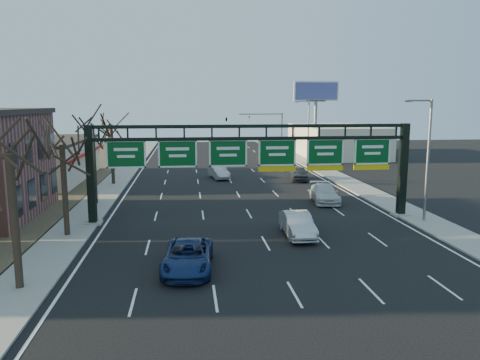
{
  "coord_description": "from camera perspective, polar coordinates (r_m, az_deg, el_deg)",
  "views": [
    {
      "loc": [
        -4.81,
        -26.03,
        8.74
      ],
      "look_at": [
        -1.03,
        7.23,
        3.2
      ],
      "focal_mm": 35.0,
      "sensor_mm": 36.0,
      "label": 1
    }
  ],
  "objects": [
    {
      "name": "sidewalk_left",
      "position": [
        47.52,
        -16.05,
        -1.5
      ],
      "size": [
        3.0,
        120.0,
        0.12
      ],
      "primitive_type": "cube",
      "color": "gray",
      "rests_on": "ground"
    },
    {
      "name": "traffic_signal_mast",
      "position": [
        81.77,
        0.91,
        7.12
      ],
      "size": [
        10.16,
        0.54,
        7.0
      ],
      "color": "black",
      "rests_on": "ground"
    },
    {
      "name": "tree_mid",
      "position": [
        41.81,
        -17.66,
        7.75
      ],
      "size": [
        3.6,
        3.6,
        9.24
      ],
      "color": "black",
      "rests_on": "sidewalk_left"
    },
    {
      "name": "sign_gantry",
      "position": [
        34.63,
        1.82,
        2.58
      ],
      "size": [
        24.6,
        1.2,
        7.2
      ],
      "color": "black",
      "rests_on": "ground"
    },
    {
      "name": "car_blue_suv",
      "position": [
        25.06,
        -6.37,
        -9.23
      ],
      "size": [
        2.95,
        5.64,
        1.51
      ],
      "primitive_type": "imported",
      "rotation": [
        0.0,
        0.0,
        -0.08
      ],
      "color": "navy",
      "rests_on": "ground"
    },
    {
      "name": "tree_near",
      "position": [
        23.47,
        -26.5,
        5.35
      ],
      "size": [
        3.6,
        3.6,
        8.86
      ],
      "color": "black",
      "rests_on": "sidewalk_left"
    },
    {
      "name": "streetlight_far",
      "position": [
        68.35,
        8.22,
        6.23
      ],
      "size": [
        2.15,
        0.22,
        9.0
      ],
      "color": "slate",
      "rests_on": "sidewalk_right"
    },
    {
      "name": "car_silver_distant",
      "position": [
        54.5,
        -2.58,
        0.95
      ],
      "size": [
        2.45,
        4.71,
        1.48
      ],
      "primitive_type": "imported",
      "rotation": [
        0.0,
        0.0,
        0.2
      ],
      "color": "#A2A2A7",
      "rests_on": "ground"
    },
    {
      "name": "tree_gantry",
      "position": [
        32.08,
        -21.01,
        5.87
      ],
      "size": [
        3.6,
        3.6,
        8.48
      ],
      "color": "black",
      "rests_on": "sidewalk_left"
    },
    {
      "name": "cream_strip",
      "position": [
        57.85,
        -23.2,
        2.31
      ],
      "size": [
        10.9,
        18.4,
        4.7
      ],
      "color": "beige",
      "rests_on": "ground"
    },
    {
      "name": "billboard_right",
      "position": [
        73.72,
        9.24,
        9.53
      ],
      "size": [
        7.0,
        0.5,
        12.0
      ],
      "color": "slate",
      "rests_on": "ground"
    },
    {
      "name": "sidewalk_right",
      "position": [
        50.04,
        14.24,
        -0.88
      ],
      "size": [
        3.0,
        120.0,
        0.12
      ],
      "primitive_type": "cube",
      "color": "gray",
      "rests_on": "ground"
    },
    {
      "name": "streetlight_near",
      "position": [
        36.57,
        21.78,
        2.99
      ],
      "size": [
        2.15,
        0.22,
        9.0
      ],
      "color": "slate",
      "rests_on": "sidewalk_right"
    },
    {
      "name": "car_grey_far",
      "position": [
        53.79,
        7.22,
        0.82
      ],
      "size": [
        2.61,
        4.85,
        1.57
      ],
      "primitive_type": "imported",
      "rotation": [
        0.0,
        0.0,
        -0.17
      ],
      "color": "#3D4041",
      "rests_on": "ground"
    },
    {
      "name": "car_white_wagon",
      "position": [
        42.27,
        10.27,
        -1.63
      ],
      "size": [
        2.68,
        5.47,
        1.53
      ],
      "primitive_type": "imported",
      "rotation": [
        0.0,
        0.0,
        -0.1
      ],
      "color": "silver",
      "rests_on": "ground"
    },
    {
      "name": "lane_markings",
      "position": [
        47.1,
        -0.5,
        -1.29
      ],
      "size": [
        21.6,
        120.0,
        0.01
      ],
      "primitive_type": "cube",
      "color": "white",
      "rests_on": "ground"
    },
    {
      "name": "car_silver_sedan",
      "position": [
        31.23,
        7.02,
        -5.41
      ],
      "size": [
        1.71,
        4.83,
        1.59
      ],
      "primitive_type": "imported",
      "rotation": [
        0.0,
        0.0,
        -0.01
      ],
      "color": "#B1B1B6",
      "rests_on": "ground"
    },
    {
      "name": "building_right_distant",
      "position": [
        80.22,
        11.6,
        4.74
      ],
      "size": [
        12.0,
        20.0,
        5.0
      ],
      "primitive_type": "cube",
      "color": "beige",
      "rests_on": "ground"
    },
    {
      "name": "ground",
      "position": [
        27.87,
        3.84,
        -8.9
      ],
      "size": [
        160.0,
        160.0,
        0.0
      ],
      "primitive_type": "plane",
      "color": "black",
      "rests_on": "ground"
    },
    {
      "name": "tree_far",
      "position": [
        51.67,
        -15.52,
        7.67
      ],
      "size": [
        3.6,
        3.6,
        8.86
      ],
      "color": "black",
      "rests_on": "sidewalk_left"
    }
  ]
}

